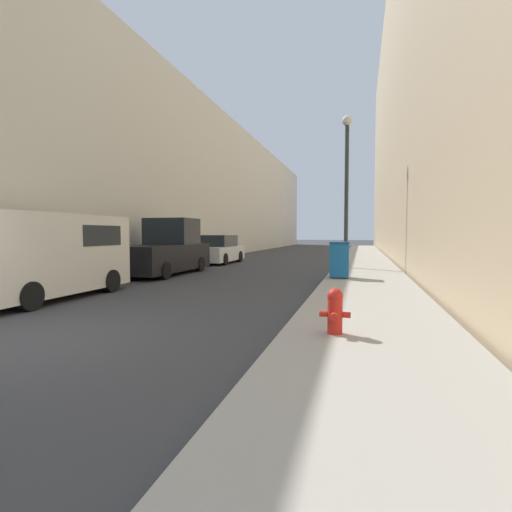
{
  "coord_description": "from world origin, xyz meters",
  "views": [
    {
      "loc": [
        5.22,
        -4.81,
        1.67
      ],
      "look_at": [
        -0.41,
        16.45,
        0.42
      ],
      "focal_mm": 28.0,
      "sensor_mm": 36.0,
      "label": 1
    }
  ],
  "objects_px": {
    "white_van": "(46,252)",
    "fire_hydrant": "(335,310)",
    "parked_sedan_near": "(218,250)",
    "lamppost": "(347,179)",
    "pickup_truck": "(164,251)",
    "trash_bin": "(339,259)"
  },
  "relations": [
    {
      "from": "parked_sedan_near",
      "to": "white_van",
      "type": "bearing_deg",
      "value": -90.27
    },
    {
      "from": "lamppost",
      "to": "pickup_truck",
      "type": "relative_size",
      "value": 1.28
    },
    {
      "from": "lamppost",
      "to": "parked_sedan_near",
      "type": "relative_size",
      "value": 1.51
    },
    {
      "from": "fire_hydrant",
      "to": "trash_bin",
      "type": "bearing_deg",
      "value": 92.54
    },
    {
      "from": "white_van",
      "to": "parked_sedan_near",
      "type": "height_order",
      "value": "white_van"
    },
    {
      "from": "fire_hydrant",
      "to": "trash_bin",
      "type": "xyz_separation_m",
      "value": [
        -0.35,
        7.86,
        0.27
      ]
    },
    {
      "from": "fire_hydrant",
      "to": "trash_bin",
      "type": "distance_m",
      "value": 7.87
    },
    {
      "from": "white_van",
      "to": "pickup_truck",
      "type": "bearing_deg",
      "value": 90.0
    },
    {
      "from": "white_van",
      "to": "fire_hydrant",
      "type": "bearing_deg",
      "value": -17.79
    },
    {
      "from": "white_van",
      "to": "parked_sedan_near",
      "type": "relative_size",
      "value": 1.04
    },
    {
      "from": "pickup_truck",
      "to": "parked_sedan_near",
      "type": "xyz_separation_m",
      "value": [
        0.06,
        6.18,
        -0.21
      ]
    },
    {
      "from": "trash_bin",
      "to": "parked_sedan_near",
      "type": "relative_size",
      "value": 0.28
    },
    {
      "from": "fire_hydrant",
      "to": "lamppost",
      "type": "xyz_separation_m",
      "value": [
        -0.3,
        12.14,
        3.55
      ]
    },
    {
      "from": "trash_bin",
      "to": "white_van",
      "type": "xyz_separation_m",
      "value": [
        -7.12,
        -5.47,
        0.41
      ]
    },
    {
      "from": "fire_hydrant",
      "to": "lamppost",
      "type": "height_order",
      "value": "lamppost"
    },
    {
      "from": "pickup_truck",
      "to": "fire_hydrant",
      "type": "bearing_deg",
      "value": -49.58
    },
    {
      "from": "lamppost",
      "to": "pickup_truck",
      "type": "bearing_deg",
      "value": -154.8
    },
    {
      "from": "fire_hydrant",
      "to": "white_van",
      "type": "relative_size",
      "value": 0.15
    },
    {
      "from": "pickup_truck",
      "to": "parked_sedan_near",
      "type": "height_order",
      "value": "pickup_truck"
    },
    {
      "from": "fire_hydrant",
      "to": "parked_sedan_near",
      "type": "bearing_deg",
      "value": 116.36
    },
    {
      "from": "fire_hydrant",
      "to": "parked_sedan_near",
      "type": "height_order",
      "value": "parked_sedan_near"
    },
    {
      "from": "white_van",
      "to": "pickup_truck",
      "type": "distance_m",
      "value": 6.38
    }
  ]
}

